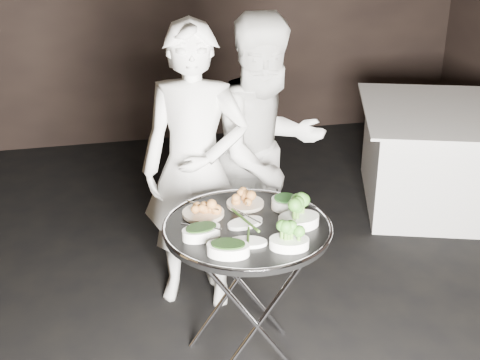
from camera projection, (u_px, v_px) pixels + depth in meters
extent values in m
cylinder|color=silver|center=(257.00, 326.00, 3.03)|extent=(0.52, 0.02, 0.77)
cylinder|color=silver|center=(257.00, 326.00, 3.03)|extent=(0.52, 0.02, 0.77)
cylinder|color=silver|center=(238.00, 279.00, 3.38)|extent=(0.52, 0.02, 0.77)
cylinder|color=silver|center=(238.00, 279.00, 3.38)|extent=(0.52, 0.02, 0.77)
cylinder|color=silver|center=(200.00, 241.00, 3.01)|extent=(0.02, 0.44, 0.02)
cylinder|color=silver|center=(293.00, 231.00, 3.10)|extent=(0.02, 0.44, 0.02)
cylinder|color=black|center=(247.00, 229.00, 3.04)|extent=(0.76, 0.76, 0.03)
torus|color=silver|center=(247.00, 226.00, 3.04)|extent=(0.78, 0.78, 0.02)
cylinder|color=beige|center=(203.00, 213.00, 3.13)|extent=(0.20, 0.20, 0.02)
cylinder|color=beige|center=(245.00, 204.00, 3.23)|extent=(0.18, 0.18, 0.02)
cylinder|color=white|center=(285.00, 203.00, 3.19)|extent=(0.13, 0.13, 0.05)
cylinder|color=silver|center=(202.00, 205.00, 3.12)|extent=(0.14, 0.14, 0.01)
cylinder|color=silver|center=(247.00, 196.00, 3.21)|extent=(0.05, 0.18, 0.01)
cylinder|color=silver|center=(288.00, 199.00, 3.18)|extent=(0.08, 0.18, 0.01)
cylinder|color=silver|center=(201.00, 227.00, 2.93)|extent=(0.17, 0.10, 0.01)
cylinder|color=silver|center=(297.00, 216.00, 3.02)|extent=(0.10, 0.16, 0.01)
cylinder|color=silver|center=(247.00, 215.00, 3.03)|extent=(0.09, 0.17, 0.01)
imported|color=white|center=(195.00, 170.00, 3.59)|extent=(0.68, 0.56, 1.60)
imported|color=white|center=(266.00, 153.00, 3.82)|extent=(0.93, 0.82, 1.60)
cube|color=white|center=(448.00, 159.00, 4.90)|extent=(1.13, 1.13, 0.71)
cube|color=white|center=(454.00, 111.00, 4.75)|extent=(1.28, 1.28, 0.02)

